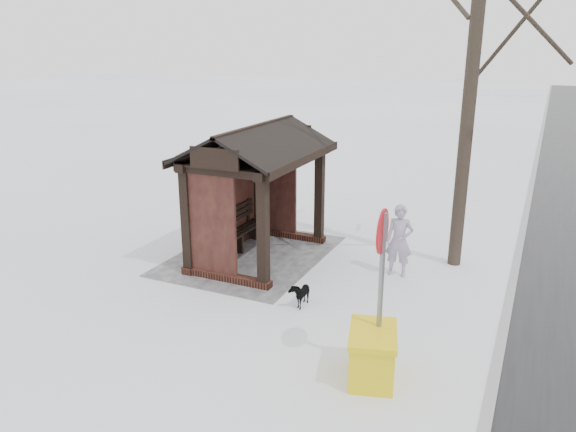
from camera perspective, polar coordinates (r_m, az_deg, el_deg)
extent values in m
plane|color=white|center=(13.16, -2.96, -4.16)|extent=(120.00, 120.00, 0.00)
cube|color=gray|center=(11.83, 21.59, -7.96)|extent=(120.00, 0.15, 0.06)
cube|color=#96969C|center=(13.24, -3.73, -3.99)|extent=(4.20, 3.20, 0.02)
cube|color=#391A14|center=(13.54, -6.35, -3.24)|extent=(3.30, 0.22, 0.16)
cube|color=#391A14|center=(14.39, -0.19, -1.88)|extent=(0.22, 2.10, 0.16)
cube|color=#391A14|center=(11.92, -6.34, -6.20)|extent=(0.22, 2.10, 0.16)
cube|color=black|center=(13.73, 3.21, 1.82)|extent=(0.20, 0.20, 2.30)
cube|color=black|center=(11.12, -2.54, -1.96)|extent=(0.20, 0.20, 2.30)
cube|color=black|center=(14.46, -3.43, 2.63)|extent=(0.20, 0.20, 2.30)
cube|color=black|center=(12.01, -10.19, -0.73)|extent=(0.20, 0.20, 2.30)
cube|color=black|center=(13.18, -6.51, 1.44)|extent=(2.80, 0.08, 2.14)
cube|color=black|center=(14.18, -1.35, 2.69)|extent=(0.08, 1.17, 2.14)
cube|color=black|center=(11.67, -7.85, -0.74)|extent=(0.08, 1.17, 2.14)
cube|color=black|center=(12.09, 0.66, 5.61)|extent=(3.40, 0.20, 0.18)
cube|color=black|center=(12.92, -6.68, 6.26)|extent=(3.40, 0.20, 0.18)
cylinder|color=black|center=(12.41, 18.21, 14.00)|extent=(0.29, 0.29, 8.55)
imported|color=#9D90A9|center=(12.11, 11.24, -2.47)|extent=(0.43, 0.61, 1.57)
imported|color=black|center=(10.76, 1.25, -7.82)|extent=(0.60, 0.28, 0.50)
cube|color=yellow|center=(8.66, 8.52, -14.01)|extent=(1.09, 0.87, 0.69)
cube|color=yellow|center=(8.47, 8.64, -11.77)|extent=(1.16, 0.93, 0.09)
cylinder|color=slate|center=(8.39, 9.37, -8.00)|extent=(0.08, 0.08, 2.54)
cylinder|color=#B80D13|center=(8.02, 9.58, -1.56)|extent=(0.66, 0.06, 0.66)
cylinder|color=white|center=(8.03, 9.44, -1.54)|extent=(0.51, 0.05, 0.51)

